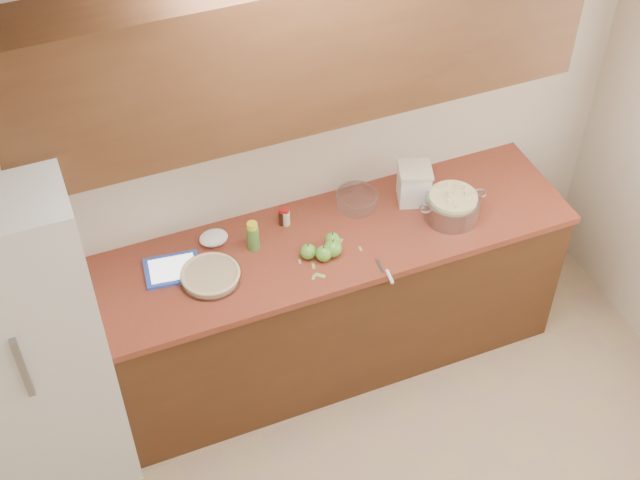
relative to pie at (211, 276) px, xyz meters
name	(u,v)px	position (x,y,z in m)	size (l,w,h in m)	color
room_shell	(469,437)	(0.55, -1.43, 0.36)	(3.60, 3.60, 3.60)	#A08167
counter_run	(315,304)	(0.55, 0.05, -0.48)	(2.64, 0.68, 0.92)	#4B2A15
upper_cabinets	(301,46)	(0.55, 0.20, 1.01)	(2.60, 0.34, 0.70)	#543119
fridge	(21,335)	(-0.89, 0.01, -0.04)	(0.70, 0.70, 1.80)	silver
pie	(211,276)	(0.00, 0.00, 0.00)	(0.29, 0.29, 0.05)	silver
colander	(452,206)	(1.26, -0.04, 0.04)	(0.37, 0.28, 0.14)	gray
flour_canister	(414,184)	(1.14, 0.15, 0.08)	(0.21, 0.21, 0.21)	white
tablet	(173,270)	(-0.15, 0.12, -0.01)	(0.29, 0.23, 0.02)	blue
paring_knife	(388,275)	(0.79, -0.30, -0.02)	(0.04, 0.18, 0.02)	gray
lemon_bottle	(253,236)	(0.26, 0.13, 0.05)	(0.06, 0.06, 0.16)	#4C8C38
cinnamon_shaker	(286,217)	(0.46, 0.22, 0.02)	(0.04, 0.04, 0.10)	beige
vanilla_bottle	(282,217)	(0.44, 0.23, 0.02)	(0.04, 0.04, 0.10)	black
mixing_bowl	(357,199)	(0.85, 0.22, 0.02)	(0.22, 0.22, 0.08)	silver
paper_towel	(214,238)	(0.09, 0.23, 0.01)	(0.14, 0.12, 0.06)	white
apple_left	(308,251)	(0.48, -0.04, 0.02)	(0.08, 0.08, 0.09)	#58A130
apple_center	(332,240)	(0.62, -0.01, 0.01)	(0.08, 0.08, 0.09)	#58A130
apple_front	(324,254)	(0.54, -0.08, 0.02)	(0.08, 0.08, 0.09)	#58A130
apple_extra	(333,248)	(0.60, -0.07, 0.02)	(0.09, 0.09, 0.10)	#58A130
peel_a	(314,266)	(0.48, -0.11, -0.02)	(0.03, 0.01, 0.00)	#87B055
peel_b	(360,249)	(0.74, -0.08, -0.02)	(0.03, 0.01, 0.00)	#87B055
peel_c	(340,242)	(0.67, 0.00, -0.02)	(0.04, 0.02, 0.00)	#87B055
peel_d	(314,277)	(0.46, -0.17, -0.02)	(0.03, 0.01, 0.00)	#87B055
peel_e	(300,262)	(0.43, -0.05, -0.02)	(0.03, 0.01, 0.00)	#87B055
peel_f	(320,275)	(0.49, -0.17, -0.02)	(0.05, 0.02, 0.00)	#87B055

